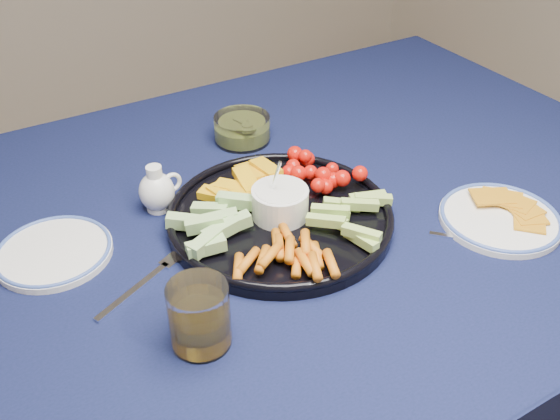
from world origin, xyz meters
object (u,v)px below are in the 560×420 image
pickle_bowl (242,130)px  side_plate_extra (54,252)px  crudite_platter (279,213)px  juice_tumbler (200,319)px  cheese_plate (500,217)px  dining_table (254,253)px  creamer_pitcher (157,191)px

pickle_bowl → side_plate_extra: 0.47m
crudite_platter → juice_tumbler: 0.29m
pickle_bowl → cheese_plate: size_ratio=0.57×
pickle_bowl → crudite_platter: bearing=-105.9°
crudite_platter → pickle_bowl: bearing=74.1°
dining_table → creamer_pitcher: size_ratio=19.14×
cheese_plate → crudite_platter: bearing=150.2°
dining_table → cheese_plate: cheese_plate is taller
dining_table → pickle_bowl: bearing=66.0°
side_plate_extra → pickle_bowl: bearing=22.3°
dining_table → juice_tumbler: size_ratio=16.97×
pickle_bowl → cheese_plate: pickle_bowl is taller
creamer_pitcher → side_plate_extra: creamer_pitcher is taller
cheese_plate → side_plate_extra: (-0.69, 0.30, -0.00)m
juice_tumbler → side_plate_extra: 0.32m
creamer_pitcher → pickle_bowl: creamer_pitcher is taller
pickle_bowl → cheese_plate: bearing=-62.6°
dining_table → crudite_platter: (0.03, -0.05, 0.11)m
pickle_bowl → dining_table: bearing=-114.0°
pickle_bowl → side_plate_extra: size_ratio=0.63×
cheese_plate → pickle_bowl: bearing=117.4°
cheese_plate → dining_table: bearing=146.6°
creamer_pitcher → juice_tumbler: bearing=-101.7°
dining_table → juice_tumbler: 0.33m
crudite_platter → cheese_plate: bearing=-29.8°
dining_table → side_plate_extra: side_plate_extra is taller
crudite_platter → side_plate_extra: bearing=162.7°
dining_table → creamer_pitcher: 0.21m
dining_table → creamer_pitcher: creamer_pitcher is taller
creamer_pitcher → pickle_bowl: bearing=30.5°
cheese_plate → juice_tumbler: bearing=178.8°
side_plate_extra → cheese_plate: bearing=-23.6°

